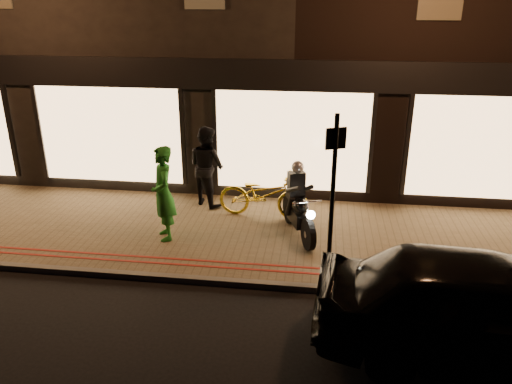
{
  "coord_description": "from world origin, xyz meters",
  "views": [
    {
      "loc": [
        0.66,
        -7.5,
        4.82
      ],
      "look_at": [
        -0.58,
        1.87,
        1.1
      ],
      "focal_mm": 35.0,
      "sensor_mm": 36.0,
      "label": 1
    }
  ],
  "objects_px": {
    "motorcycle": "(298,207)",
    "person_green": "(163,194)",
    "bicycle_gold": "(263,195)",
    "sign_post": "(333,193)",
    "parked_car": "(486,308)"
  },
  "relations": [
    {
      "from": "motorcycle",
      "to": "person_green",
      "type": "xyz_separation_m",
      "value": [
        -2.71,
        -0.52,
        0.37
      ]
    },
    {
      "from": "motorcycle",
      "to": "bicycle_gold",
      "type": "relative_size",
      "value": 0.91
    },
    {
      "from": "motorcycle",
      "to": "person_green",
      "type": "relative_size",
      "value": 0.94
    },
    {
      "from": "sign_post",
      "to": "parked_car",
      "type": "distance_m",
      "value": 2.83
    },
    {
      "from": "sign_post",
      "to": "parked_car",
      "type": "height_order",
      "value": "sign_post"
    },
    {
      "from": "sign_post",
      "to": "parked_car",
      "type": "relative_size",
      "value": 0.64
    },
    {
      "from": "bicycle_gold",
      "to": "person_green",
      "type": "distance_m",
      "value": 2.34
    },
    {
      "from": "motorcycle",
      "to": "sign_post",
      "type": "bearing_deg",
      "value": -91.39
    },
    {
      "from": "sign_post",
      "to": "bicycle_gold",
      "type": "distance_m",
      "value": 3.19
    },
    {
      "from": "motorcycle",
      "to": "parked_car",
      "type": "distance_m",
      "value": 4.36
    },
    {
      "from": "motorcycle",
      "to": "bicycle_gold",
      "type": "bearing_deg",
      "value": 115.23
    },
    {
      "from": "motorcycle",
      "to": "sign_post",
      "type": "relative_size",
      "value": 0.62
    },
    {
      "from": "parked_car",
      "to": "sign_post",
      "type": "bearing_deg",
      "value": 57.3
    },
    {
      "from": "person_green",
      "to": "parked_car",
      "type": "bearing_deg",
      "value": 35.83
    },
    {
      "from": "bicycle_gold",
      "to": "parked_car",
      "type": "relative_size",
      "value": 0.43
    }
  ]
}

